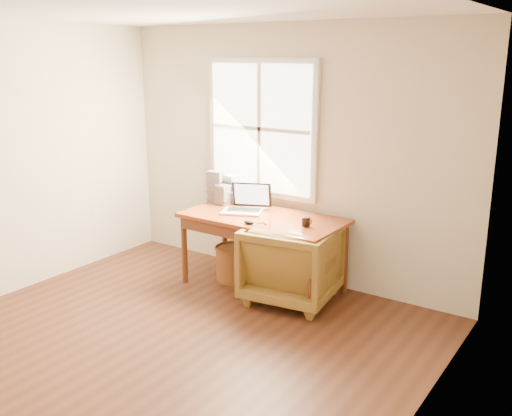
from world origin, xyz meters
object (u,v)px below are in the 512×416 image
(desk, at_px, (263,218))
(laptop, at_px, (242,197))
(cd_stack_a, at_px, (232,189))
(armchair, at_px, (293,262))
(coffee_mug, at_px, (306,221))
(wicker_stool, at_px, (233,264))

(desk, bearing_deg, laptop, -178.51)
(desk, distance_m, laptop, 0.31)
(cd_stack_a, bearing_deg, desk, -26.47)
(desk, height_order, cd_stack_a, cd_stack_a)
(armchair, relative_size, cd_stack_a, 2.90)
(laptop, distance_m, coffee_mug, 0.77)
(armchair, height_order, coffee_mug, coffee_mug)
(armchair, bearing_deg, laptop, -14.69)
(armchair, xyz_separation_m, wicker_stool, (-0.77, 0.08, -0.20))
(coffee_mug, bearing_deg, cd_stack_a, 140.30)
(desk, xyz_separation_m, laptop, (-0.25, -0.01, 0.18))
(coffee_mug, bearing_deg, armchair, 175.23)
(laptop, xyz_separation_m, cd_stack_a, (-0.35, 0.30, -0.02))
(laptop, bearing_deg, coffee_mug, -26.25)
(cd_stack_a, bearing_deg, armchair, -20.98)
(laptop, relative_size, coffee_mug, 5.25)
(wicker_stool, xyz_separation_m, cd_stack_a, (-0.22, 0.30, 0.72))
(armchair, bearing_deg, coffee_mug, -170.26)
(wicker_stool, xyz_separation_m, coffee_mug, (0.88, -0.05, 0.62))
(coffee_mug, bearing_deg, laptop, 154.54)
(armchair, relative_size, wicker_stool, 2.37)
(desk, bearing_deg, coffee_mug, -5.25)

